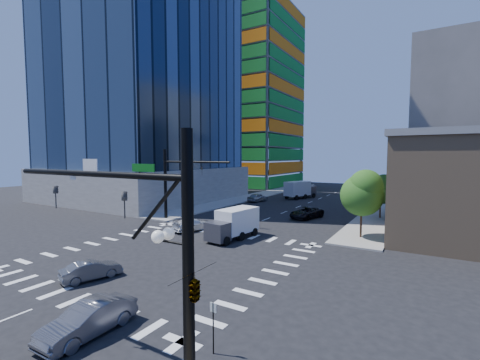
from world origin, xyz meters
The scene contains 18 objects.
ground centered at (0.00, 0.00, 0.00)m, with size 160.00×160.00×0.00m, color black.
road_markings centered at (0.00, 0.00, 0.01)m, with size 20.00×20.00×0.01m, color silver.
sidewalk_ne centered at (12.50, 40.00, 0.07)m, with size 5.00×60.00×0.15m, color gray.
sidewalk_nw centered at (-12.50, 40.00, 0.07)m, with size 5.00×60.00×0.15m, color gray.
office_tower centered at (-30.00, 25.00, 35.13)m, with size 30.00×30.00×71.00m.
construction_building centered at (-27.41, 61.93, 24.61)m, with size 25.16×34.50×70.60m.
signal_mast_se centered at (10.60, -11.50, 5.01)m, with size 10.51×2.48×9.00m.
signal_mast_nw centered at (-10.00, 11.50, 5.49)m, with size 10.20×0.40×9.00m.
tree_south centered at (12.63, 13.90, 4.69)m, with size 4.16×4.16×6.82m.
tree_north centered at (12.93, 25.90, 3.99)m, with size 3.54×3.52×5.78m.
no_parking_sign centered at (10.70, -9.00, 1.38)m, with size 0.30×0.06×2.20m.
car_nb_right centered at (4.92, -10.78, 0.74)m, with size 1.57×4.52×1.49m, color #56565B.
car_nb_far centered at (4.34, 21.35, 0.75)m, with size 2.49×5.39×1.50m, color black.
car_sb_near centered at (-4.27, 8.03, 0.69)m, with size 1.94×4.77×1.38m, color white.
car_sb_mid centered at (-8.50, 31.88, 0.78)m, with size 1.84×4.58×1.56m, color #9B9FA3.
car_sb_cross centered at (-1.08, -6.51, 0.63)m, with size 1.34×3.84×1.26m, color #525357.
box_truck_near centered at (1.48, 7.18, 1.31)m, with size 3.05×5.90×2.97m.
box_truck_far centered at (-3.36, 40.50, 1.48)m, with size 4.77×6.92×3.34m.
Camera 1 is at (18.20, -19.49, 8.26)m, focal length 24.00 mm.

